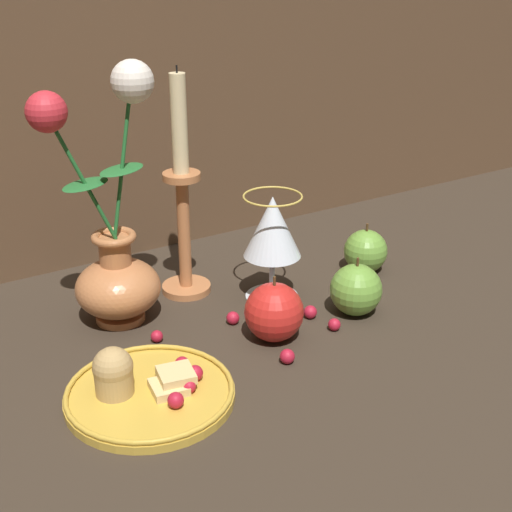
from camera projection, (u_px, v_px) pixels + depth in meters
ground_plane at (242, 326)px, 0.96m from camera, size 2.40×2.40×0.00m
vase at (114, 251)px, 0.94m from camera, size 0.16×0.11×0.35m
plate_with_pastries at (145, 388)px, 0.81m from camera, size 0.19×0.19×0.07m
wine_glass at (272, 231)px, 1.00m from camera, size 0.08×0.08×0.16m
candlestick at (183, 206)px, 1.01m from camera, size 0.07×0.07×0.33m
apple_beside_vase at (274, 312)px, 0.92m from camera, size 0.08×0.08×0.09m
apple_near_glass at (356, 290)px, 0.98m from camera, size 0.07×0.07×0.08m
apple_at_table_edge at (366, 251)px, 1.11m from camera, size 0.07×0.07×0.08m
berry_near_plate at (285, 357)px, 0.87m from camera, size 0.02×0.02×0.02m
berry_front_center at (157, 336)px, 0.92m from camera, size 0.02×0.02×0.02m
berry_by_glass_stem at (233, 318)px, 0.97m from camera, size 0.02×0.02×0.02m
berry_under_candlestick at (310, 312)px, 0.98m from camera, size 0.02×0.02×0.02m
berry_far_right at (334, 325)px, 0.95m from camera, size 0.02×0.02×0.02m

